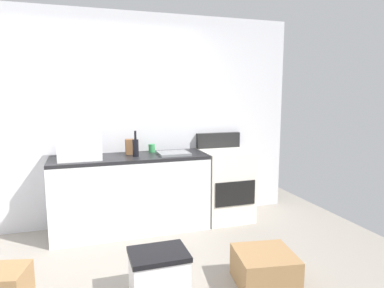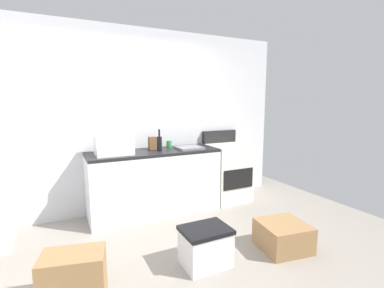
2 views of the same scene
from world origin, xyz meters
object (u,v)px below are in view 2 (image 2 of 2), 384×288
object	(u,v)px
storage_bin	(205,246)
cardboard_box_large	(74,279)
stove_oven	(227,171)
coffee_mug	(169,144)
wine_bottle	(159,143)
microwave	(114,144)
knife_block	(152,143)
cardboard_box_medium	(283,236)

from	to	relation	value
storage_bin	cardboard_box_large	bearing A→B (deg)	-179.20
stove_oven	coffee_mug	world-z (taller)	stove_oven
stove_oven	wine_bottle	distance (m)	1.28
microwave	knife_block	world-z (taller)	microwave
coffee_mug	storage_bin	bearing A→B (deg)	-99.77
microwave	wine_bottle	world-z (taller)	wine_bottle
microwave	coffee_mug	bearing A→B (deg)	14.50
cardboard_box_large	cardboard_box_medium	bearing A→B (deg)	-2.44
stove_oven	microwave	xyz separation A→B (m)	(-1.77, -0.04, 0.57)
microwave	coffee_mug	xyz separation A→B (m)	(0.85, 0.22, -0.09)
microwave	cardboard_box_large	world-z (taller)	microwave
coffee_mug	cardboard_box_medium	size ratio (longest dim) A/B	0.21
wine_bottle	coffee_mug	distance (m)	0.34
stove_oven	knife_block	world-z (taller)	stove_oven
microwave	knife_block	xyz separation A→B (m)	(0.57, 0.17, -0.05)
cardboard_box_large	cardboard_box_medium	world-z (taller)	cardboard_box_large
knife_block	coffee_mug	bearing A→B (deg)	10.81
storage_bin	microwave	bearing A→B (deg)	111.98
coffee_mug	cardboard_box_medium	xyz separation A→B (m)	(0.62, -1.73, -0.81)
coffee_mug	knife_block	xyz separation A→B (m)	(-0.28, -0.05, 0.04)
microwave	stove_oven	bearing A→B (deg)	1.41
cardboard_box_medium	coffee_mug	bearing A→B (deg)	109.68
wine_bottle	microwave	bearing A→B (deg)	178.69
wine_bottle	storage_bin	xyz separation A→B (m)	(-0.04, -1.39, -0.82)
wine_bottle	cardboard_box_medium	distance (m)	1.93
knife_block	cardboard_box_large	xyz separation A→B (m)	(-1.18, -1.59, -0.78)
wine_bottle	knife_block	bearing A→B (deg)	103.15
wine_bottle	storage_bin	bearing A→B (deg)	-91.85
cardboard_box_medium	wine_bottle	bearing A→B (deg)	119.70
wine_bottle	storage_bin	size ratio (longest dim) A/B	0.65
stove_oven	cardboard_box_medium	size ratio (longest dim) A/B	2.28
cardboard_box_medium	microwave	bearing A→B (deg)	134.14
coffee_mug	storage_bin	xyz separation A→B (m)	(-0.28, -1.62, -0.76)
cardboard_box_medium	storage_bin	size ratio (longest dim) A/B	1.05
coffee_mug	storage_bin	distance (m)	1.81
coffee_mug	cardboard_box_large	xyz separation A→B (m)	(-1.46, -1.64, -0.74)
wine_bottle	coffee_mug	xyz separation A→B (m)	(0.23, 0.23, -0.06)
cardboard_box_medium	knife_block	bearing A→B (deg)	118.11
wine_bottle	cardboard_box_large	world-z (taller)	wine_bottle
microwave	storage_bin	world-z (taller)	microwave
coffee_mug	knife_block	distance (m)	0.28
knife_block	storage_bin	size ratio (longest dim) A/B	0.39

